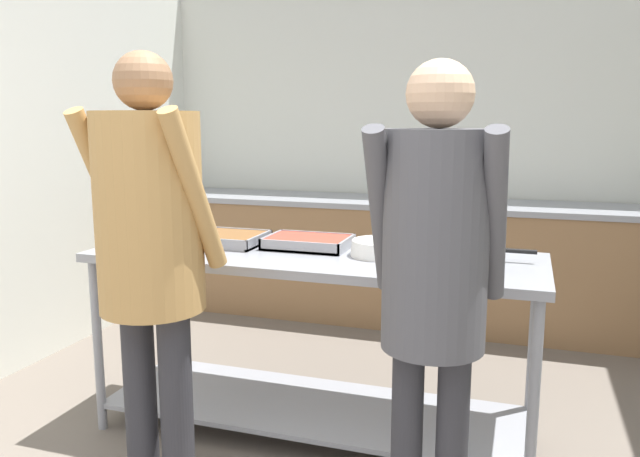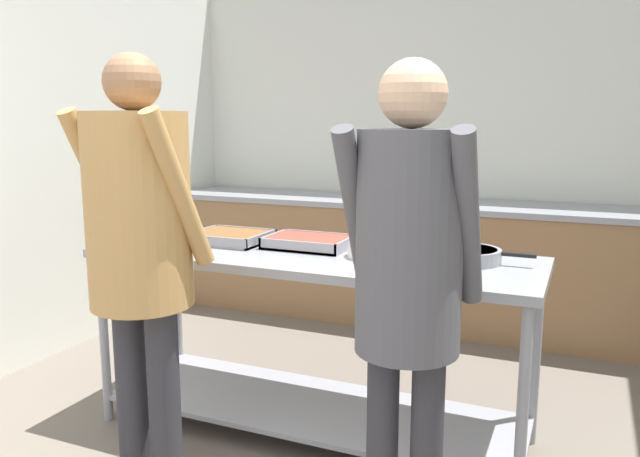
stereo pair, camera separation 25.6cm
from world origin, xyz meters
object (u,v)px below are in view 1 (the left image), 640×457
at_px(serving_tray_roast, 308,242).
at_px(sauce_pan, 470,252).
at_px(plate_stack, 381,248).
at_px(guest_serving_left, 435,263).
at_px(broccoli_bowl, 149,239).
at_px(guest_serving_right, 150,237).
at_px(serving_tray_vegetables, 226,239).

distance_m(serving_tray_roast, sauce_pan, 0.76).
height_order(plate_stack, guest_serving_left, guest_serving_left).
relative_size(broccoli_bowl, guest_serving_right, 0.12).
bearing_deg(guest_serving_left, broccoli_bowl, 157.56).
bearing_deg(serving_tray_roast, plate_stack, -10.26).
bearing_deg(plate_stack, guest_serving_right, -131.87).
relative_size(broccoli_bowl, sauce_pan, 0.48).
xyz_separation_m(serving_tray_vegetables, guest_serving_right, (0.10, -0.80, 0.16)).
height_order(plate_stack, sauce_pan, plate_stack).
bearing_deg(guest_serving_left, serving_tray_vegetables, 145.23).
height_order(serving_tray_vegetables, sauce_pan, sauce_pan).
distance_m(broccoli_bowl, serving_tray_vegetables, 0.37).
distance_m(serving_tray_vegetables, guest_serving_right, 0.82).
height_order(serving_tray_roast, sauce_pan, sauce_pan).
distance_m(broccoli_bowl, sauce_pan, 1.51).
distance_m(broccoli_bowl, plate_stack, 1.12).
bearing_deg(serving_tray_roast, guest_serving_left, -49.12).
bearing_deg(guest_serving_right, sauce_pan, 37.29).
bearing_deg(serving_tray_vegetables, sauce_pan, 1.22).
bearing_deg(guest_serving_right, serving_tray_roast, 69.18).
distance_m(serving_tray_roast, plate_stack, 0.38).
xyz_separation_m(serving_tray_vegetables, plate_stack, (0.79, -0.03, 0.01)).
height_order(serving_tray_vegetables, guest_serving_left, guest_serving_left).
bearing_deg(broccoli_bowl, guest_serving_left, -22.44).
bearing_deg(broccoli_bowl, sauce_pan, 8.07).
height_order(sauce_pan, guest_serving_right, guest_serving_right).
relative_size(sauce_pan, guest_serving_right, 0.25).
xyz_separation_m(broccoli_bowl, sauce_pan, (1.50, 0.21, -0.00)).
height_order(guest_serving_left, guest_serving_right, guest_serving_right).
relative_size(guest_serving_left, guest_serving_right, 0.97).
distance_m(serving_tray_vegetables, plate_stack, 0.79).
bearing_deg(serving_tray_vegetables, broccoli_bowl, -149.69).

